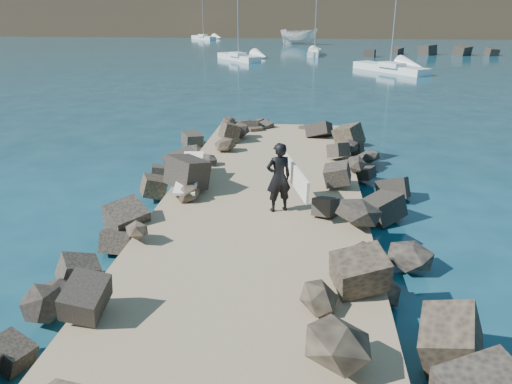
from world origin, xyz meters
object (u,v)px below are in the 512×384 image
surfboard_resting (190,176)px  boat_imported (299,36)px  surfer_with_board (281,177)px  sailboat_e (203,38)px

surfboard_resting → boat_imported: bearing=83.5°
boat_imported → surfer_with_board: boat_imported is taller
surfer_with_board → boat_imported: bearing=91.1°
boat_imported → sailboat_e: (-18.49, 11.19, -0.95)m
boat_imported → sailboat_e: sailboat_e is taller
surfboard_resting → boat_imported: boat_imported is taller
surfer_with_board → surfboard_resting: bearing=153.4°
surfer_with_board → sailboat_e: sailboat_e is taller
surfboard_resting → surfer_with_board: surfer_with_board is taller
surfboard_resting → boat_imported: (1.54, 72.52, 0.25)m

